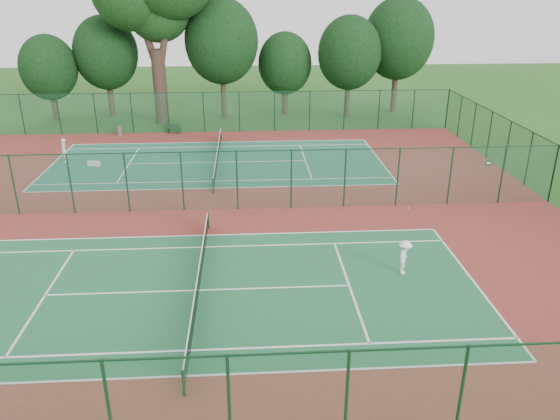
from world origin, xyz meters
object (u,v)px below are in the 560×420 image
at_px(trash_bin, 119,131).
at_px(kit_bag, 94,164).
at_px(player_near, 405,257).
at_px(bench, 173,129).
at_px(player_far, 64,150).

distance_m(trash_bin, kit_bag, 8.41).
relative_size(player_near, bench, 1.11).
distance_m(player_near, bench, 28.82).
xyz_separation_m(player_near, trash_bin, (-17.73, 25.21, -0.40)).
bearing_deg(trash_bin, kit_bag, -90.58).
bearing_deg(player_far, bench, 128.27).
distance_m(player_far, kit_bag, 2.62).
relative_size(player_near, trash_bin, 1.96).
distance_m(player_far, trash_bin, 7.75).
height_order(player_near, bench, player_near).
height_order(player_far, bench, player_far).
bearing_deg(bench, trash_bin, -160.10).
xyz_separation_m(player_far, bench, (6.90, 7.76, -0.44)).
xyz_separation_m(trash_bin, kit_bag, (-0.09, -8.41, -0.24)).
height_order(player_near, kit_bag, player_near).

